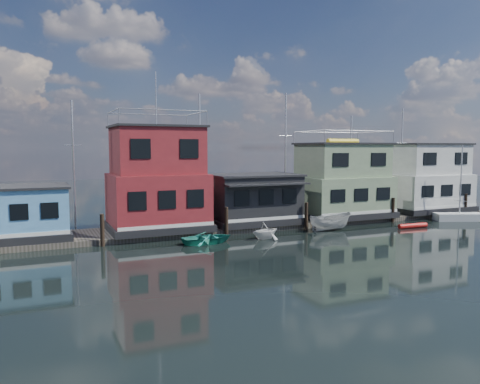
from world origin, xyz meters
name	(u,v)px	position (x,y,z in m)	size (l,w,h in m)	color
ground	(345,257)	(0.00, 0.00, 0.00)	(160.00, 160.00, 0.00)	black
dock	(258,224)	(0.00, 12.00, 0.20)	(48.00, 5.00, 0.40)	#595147
houseboat_blue	(20,213)	(-18.00, 12.00, 2.21)	(6.40, 4.90, 3.66)	black
houseboat_red	(157,181)	(-8.50, 12.00, 4.10)	(7.40, 5.90, 11.86)	black
houseboat_dark	(253,198)	(-0.50, 11.98, 2.42)	(7.40, 6.10, 4.06)	black
houseboat_green	(342,182)	(8.50, 12.00, 3.55)	(8.40, 5.90, 7.03)	black
houseboat_white	(425,179)	(18.50, 12.00, 3.54)	(8.40, 5.90, 6.66)	black
pilings	(270,219)	(-0.33, 9.20, 1.10)	(42.28, 0.28, 2.20)	#2D2116
background_masts	(274,159)	(4.76, 18.00, 5.55)	(36.40, 0.16, 12.00)	silver
dinghy_white	(265,230)	(-1.83, 7.05, 0.63)	(2.07, 2.40, 1.26)	silver
motorboat	(330,222)	(4.46, 7.97, 0.71)	(1.39, 3.70, 1.43)	beige
day_sailer	(459,216)	(18.26, 7.51, 0.41)	(4.57, 2.99, 6.86)	white
dinghy_teal	(208,238)	(-6.20, 7.26, 0.37)	(2.56, 3.59, 0.74)	teal
red_kayak	(413,226)	(11.42, 6.20, 0.20)	(0.40, 0.40, 2.71)	red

